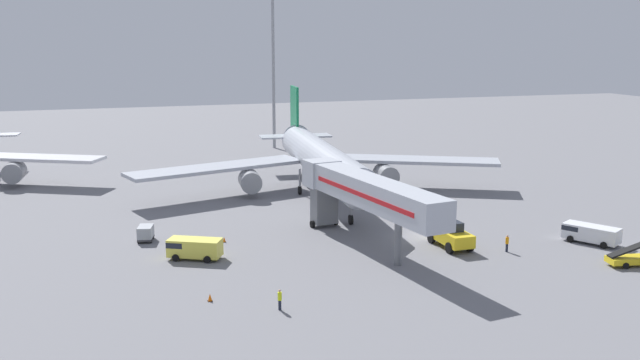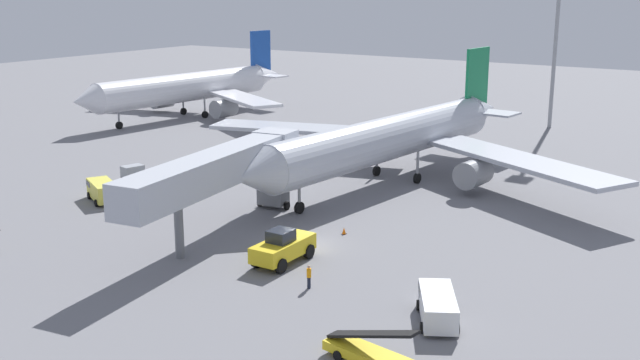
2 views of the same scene
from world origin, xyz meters
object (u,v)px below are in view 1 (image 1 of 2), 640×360
Objects in this scene: belt_loader_truck at (639,257)px; service_van_outer_right at (193,247)px; baggage_cart_far_center at (146,233)px; safety_cone_bravo at (210,297)px; apron_light_mast at (273,32)px; jet_bridge at (363,192)px; ground_crew_worker_midground at (280,299)px; safety_cone_alpha at (416,223)px; ground_crew_worker_foreground at (507,243)px; pushback_tug at (451,235)px; service_van_far_right at (590,233)px; safety_cone_charlie at (224,239)px; airplane_at_gate at (320,159)px.

belt_loader_truck is 40.83m from service_van_outer_right.
safety_cone_bravo is at bearing -79.80° from baggage_cart_far_center.
jet_bridge is at bearing -96.93° from apron_light_mast.
safety_cone_alpha is at bearing 42.64° from ground_crew_worker_midground.
ground_crew_worker_foreground is 73.26m from apron_light_mast.
safety_cone_alpha is 0.95× the size of safety_cone_bravo.
safety_cone_alpha is at bearing -89.36° from apron_light_mast.
pushback_tug is 25.98m from safety_cone_bravo.
belt_loader_truck reaches higher than pushback_tug.
safety_cone_bravo is at bearing -174.07° from service_van_far_right.
belt_loader_truck is 0.19× the size of apron_light_mast.
safety_cone_charlie is (-12.70, 5.71, -5.25)m from jet_bridge.
pushback_tug reaches higher than service_van_far_right.
baggage_cart_far_center is (-42.40, 14.69, -0.19)m from service_van_far_right.
safety_cone_alpha is 0.02× the size of apron_light_mast.
safety_cone_alpha is at bearing -74.75° from airplane_at_gate.
safety_cone_bravo is at bearing -120.93° from airplane_at_gate.
service_van_far_right is 3.45× the size of ground_crew_worker_midground.
jet_bridge is 22.45m from baggage_cart_far_center.
safety_cone_charlie is (4.13, 15.83, -0.03)m from safety_cone_bravo.
ground_crew_worker_midground is 82.76m from apron_light_mast.
jet_bridge reaches higher than pushback_tug.
airplane_at_gate reaches higher than belt_loader_truck.
service_van_far_right is at bearing 5.93° from safety_cone_bravo.
belt_loader_truck is 3.65× the size of ground_crew_worker_midground.
pushback_tug is at bearing 15.78° from safety_cone_bravo.
safety_cone_charlie is at bearing 150.88° from belt_loader_truck.
ground_crew_worker_midground reaches higher than safety_cone_charlie.
baggage_cart_far_center reaches higher than safety_cone_charlie.
baggage_cart_far_center is 4.52× the size of safety_cone_charlie.
apron_light_mast is (-0.66, 58.80, 20.96)m from safety_cone_alpha.
service_van_outer_right is at bearing 175.92° from jet_bridge.
airplane_at_gate reaches higher than jet_bridge.
service_van_far_right reaches higher than safety_cone_bravo.
pushback_tug is 70.06m from apron_light_mast.
belt_loader_truck reaches higher than safety_cone_alpha.
belt_loader_truck is at bearing 0.33° from ground_crew_worker_midground.
ground_crew_worker_foreground is (-9.08, 7.31, 0.15)m from belt_loader_truck.
safety_cone_bravo is (-29.42, -3.99, -0.59)m from ground_crew_worker_foreground.
jet_bridge is at bearing 148.22° from belt_loader_truck.
ground_crew_worker_foreground is 0.05× the size of apron_light_mast.
safety_cone_charlie is at bearing 91.80° from ground_crew_worker_midground.
belt_loader_truck is at bearing -54.74° from safety_cone_alpha.
ground_crew_worker_foreground is at bearing -14.10° from service_van_outer_right.
pushback_tug is 8.40m from safety_cone_alpha.
safety_cone_bravo is (-16.82, -10.12, -5.22)m from jet_bridge.
belt_loader_truck is at bearing -29.12° from safety_cone_charlie.
pushback_tug is 5.40m from ground_crew_worker_foreground.
service_van_outer_right is 2.12× the size of baggage_cart_far_center.
safety_cone_bravo is (-39.03, -4.06, -0.75)m from service_van_far_right.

